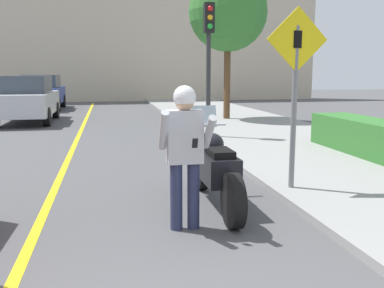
{
  "coord_description": "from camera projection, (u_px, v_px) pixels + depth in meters",
  "views": [
    {
      "loc": [
        0.25,
        -1.95,
        1.79
      ],
      "look_at": [
        1.36,
        3.69,
        0.83
      ],
      "focal_mm": 40.0,
      "sensor_mm": 36.0,
      "label": 1
    }
  ],
  "objects": [
    {
      "name": "road_center_line",
      "position": [
        63.0,
        171.0,
        7.83
      ],
      "size": [
        0.12,
        36.0,
        0.01
      ],
      "color": "yellow",
      "rests_on": "ground"
    },
    {
      "name": "building_backdrop",
      "position": [
        101.0,
        28.0,
        26.55
      ],
      "size": [
        28.0,
        1.2,
        9.08
      ],
      "color": "beige",
      "rests_on": "ground"
    },
    {
      "name": "motorcycle",
      "position": [
        215.0,
        169.0,
        5.75
      ],
      "size": [
        0.62,
        2.38,
        1.31
      ],
      "color": "black",
      "rests_on": "ground"
    },
    {
      "name": "person_biker",
      "position": [
        185.0,
        144.0,
        4.79
      ],
      "size": [
        0.59,
        0.46,
        1.65
      ],
      "color": "#282D4C",
      "rests_on": "ground"
    },
    {
      "name": "crossing_sign",
      "position": [
        295.0,
        81.0,
        6.1
      ],
      "size": [
        0.91,
        0.08,
        2.6
      ],
      "color": "slate",
      "rests_on": "sidewalk_curb"
    },
    {
      "name": "traffic_light",
      "position": [
        209.0,
        44.0,
        11.12
      ],
      "size": [
        0.26,
        0.3,
        3.46
      ],
      "color": "#2D2D30",
      "rests_on": "sidewalk_curb"
    },
    {
      "name": "street_tree",
      "position": [
        228.0,
        12.0,
        15.33
      ],
      "size": [
        2.84,
        2.84,
        5.27
      ],
      "color": "brown",
      "rests_on": "sidewalk_curb"
    },
    {
      "name": "parked_car_silver",
      "position": [
        27.0,
        99.0,
        15.38
      ],
      "size": [
        1.88,
        4.2,
        1.68
      ],
      "color": "black",
      "rests_on": "ground"
    },
    {
      "name": "parked_car_blue",
      "position": [
        42.0,
        92.0,
        20.87
      ],
      "size": [
        1.88,
        4.2,
        1.68
      ],
      "color": "black",
      "rests_on": "ground"
    }
  ]
}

